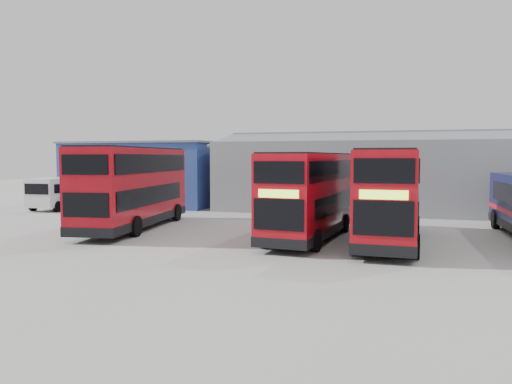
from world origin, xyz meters
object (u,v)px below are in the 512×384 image
Objects in this scene: maintenance_shed at (428,175)px; double_decker_centre at (312,196)px; double_decker_right at (391,197)px; double_decker_left at (134,188)px; panel_van at (61,191)px; office_block at (150,173)px.

maintenance_shed is 16.61m from double_decker_centre.
double_decker_right is at bearing -98.15° from maintenance_shed.
maintenance_shed reaches higher than double_decker_right.
double_decker_right is (13.54, -0.71, -0.10)m from double_decker_left.
double_decker_centre is (-5.93, -15.51, -0.56)m from maintenance_shed.
double_decker_right is 25.58m from panel_van.
office_block reaches higher than double_decker_centre.
office_block is 24.08m from double_decker_right.
panel_van is (-20.52, 8.00, -0.72)m from double_decker_centre.
office_block reaches higher than double_decker_left.
double_decker_left reaches higher than double_decker_right.
office_block is 1.15× the size of double_decker_left.
maintenance_shed is 21.85m from double_decker_left.
maintenance_shed is 3.02× the size of double_decker_right.
double_decker_left is 1.06× the size of double_decker_right.
office_block is 14.48m from double_decker_left.
double_decker_centre is at bearing 170.38° from double_decker_left.
double_decker_centre is at bearing -22.69° from panel_van.
office_block is 1.25× the size of double_decker_centre.
double_decker_left reaches higher than double_decker_centre.
panel_van is (-26.44, -7.50, -1.28)m from maintenance_shed.
double_decker_right reaches higher than double_decker_centre.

